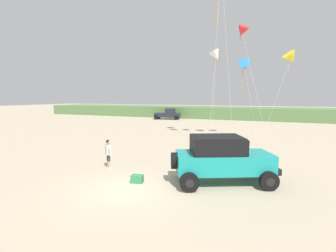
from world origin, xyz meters
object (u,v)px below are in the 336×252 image
at_px(person_watching, 108,152).
at_px(kite_orange_streamer, 216,56).
at_px(kite_blue_swept, 244,66).
at_px(jeep, 222,158).
at_px(kite_white_parafoil, 242,31).
at_px(cooler_box, 137,179).
at_px(kite_pink_ribbon, 291,58).
at_px(distant_pickup, 168,114).

relative_size(person_watching, kite_orange_streamer, 0.19).
height_order(person_watching, kite_blue_swept, kite_blue_swept).
relative_size(jeep, kite_blue_swept, 0.63).
height_order(kite_orange_streamer, kite_white_parafoil, kite_white_parafoil).
bearing_deg(cooler_box, kite_blue_swept, 67.42).
bearing_deg(kite_pink_ribbon, kite_orange_streamer, 151.44).
height_order(distant_pickup, kite_white_parafoil, kite_white_parafoil).
distance_m(cooler_box, distant_pickup, 34.05).
bearing_deg(cooler_box, kite_orange_streamer, 76.01).
bearing_deg(kite_orange_streamer, person_watching, -103.95).
xyz_separation_m(person_watching, kite_white_parafoil, (5.70, 12.22, 8.94)).
bearing_deg(distant_pickup, jeep, -62.91).
distance_m(kite_orange_streamer, kite_white_parafoil, 3.18).
bearing_deg(cooler_box, jeep, 10.57).
xyz_separation_m(jeep, kite_orange_streamer, (-3.17, 12.90, 6.84)).
distance_m(cooler_box, kite_blue_swept, 17.82).
bearing_deg(person_watching, kite_pink_ribbon, 44.92).
bearing_deg(kite_white_parafoil, distant_pickup, 129.08).
height_order(cooler_box, kite_blue_swept, kite_blue_swept).
bearing_deg(distant_pickup, kite_blue_swept, -46.69).
distance_m(distant_pickup, kite_white_parafoil, 25.18).
height_order(person_watching, cooler_box, person_watching).
relative_size(jeep, cooler_box, 8.93).
distance_m(jeep, person_watching, 6.41).
bearing_deg(kite_blue_swept, jeep, -87.43).
distance_m(kite_pink_ribbon, kite_white_parafoil, 5.55).
bearing_deg(cooler_box, kite_white_parafoil, 65.72).
xyz_separation_m(distant_pickup, kite_white_parafoil, (14.84, -18.27, 8.94)).
height_order(person_watching, distant_pickup, distant_pickup).
bearing_deg(jeep, kite_blue_swept, 92.57).
bearing_deg(kite_orange_streamer, kite_white_parafoil, -17.71).
xyz_separation_m(jeep, kite_blue_swept, (-0.65, 14.59, 5.92)).
height_order(jeep, kite_blue_swept, kite_blue_swept).
height_order(cooler_box, distant_pickup, distant_pickup).
distance_m(kite_blue_swept, kite_pink_ribbon, 6.42).
bearing_deg(kite_orange_streamer, jeep, -76.20).
bearing_deg(kite_pink_ribbon, person_watching, -135.08).
bearing_deg(kite_white_parafoil, kite_pink_ribbon, -34.50).
relative_size(cooler_box, kite_orange_streamer, 0.06).
relative_size(jeep, kite_orange_streamer, 0.58).
height_order(kite_blue_swept, kite_orange_streamer, kite_orange_streamer).
relative_size(kite_pink_ribbon, kite_white_parafoil, 0.72).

